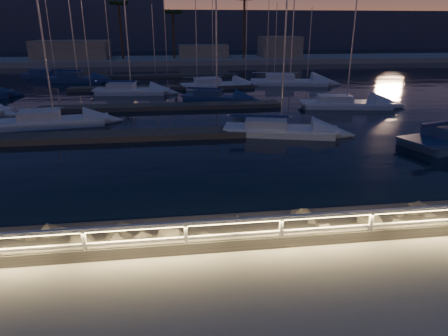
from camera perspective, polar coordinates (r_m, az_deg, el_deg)
The scene contains 19 objects.
ground at distance 12.73m, azimuth -9.99°, elevation -12.09°, with size 400.00×400.00×0.00m, color #A09C91.
harbor_water at distance 42.75m, azimuth -8.68°, elevation 9.23°, with size 400.00×440.00×0.60m.
guard_rail at distance 12.35m, azimuth -10.52°, elevation -9.04°, with size 44.11×0.12×1.06m.
riprap at distance 14.18m, azimuth 2.94°, elevation -9.13°, with size 38.19×2.58×1.22m.
floating_docks at distance 43.91m, azimuth -8.70°, elevation 10.25°, with size 22.00×36.00×0.40m.
far_shore at distance 85.13m, azimuth -8.58°, elevation 15.22°, with size 160.00×14.00×5.20m.
palm_left at distance 83.37m, azimuth -14.78°, elevation 21.51°, with size 3.00×3.00×11.20m.
palm_center at distance 83.88m, azimuth -7.35°, elevation 21.02°, with size 3.00×3.00×9.70m.
palm_right at distance 84.35m, azimuth 2.94°, elevation 22.66°, with size 3.00×3.00×12.20m.
distant_hills at distance 146.33m, azimuth -17.62°, elevation 18.10°, with size 230.00×37.50×18.00m.
sailboat_c at distance 28.30m, azimuth 7.65°, elevation 5.57°, with size 8.15×4.26×13.33m.
sailboat_f at distance 33.27m, azimuth -23.42°, elevation 6.29°, with size 8.12×3.40×13.43m.
sailboat_g at distance 41.21m, azimuth -1.28°, elevation 10.13°, with size 7.35×4.68×12.17m.
sailboat_h at distance 39.37m, azimuth 16.73°, elevation 8.90°, with size 8.79×3.93×14.38m.
sailboat_j at distance 46.47m, azimuth -13.39°, elevation 10.78°, with size 8.46×3.55×13.99m.
sailboat_k at distance 49.92m, azimuth -1.37°, elevation 11.87°, with size 8.83×3.70×14.54m.
sailboat_l at distance 53.27m, azimuth 9.10°, elevation 12.16°, with size 10.44×4.94×17.03m.
sailboat_m at distance 58.67m, azimuth -20.34°, elevation 11.89°, with size 8.25×3.91×13.64m.
sailboat_n at distance 65.13m, azimuth -24.00°, elevation 12.07°, with size 8.22×4.76×13.54m.
Camera 1 is at (0.71, -10.84, 6.65)m, focal length 32.00 mm.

